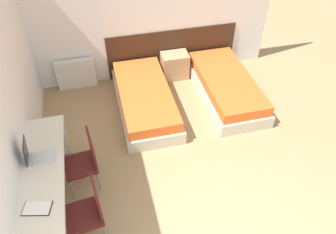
# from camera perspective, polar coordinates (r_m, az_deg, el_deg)

# --- Properties ---
(wall_back) EXTENTS (5.01, 0.05, 2.70)m
(wall_back) POSITION_cam_1_polar(r_m,az_deg,el_deg) (6.13, -4.68, 18.00)
(wall_back) COLOR white
(wall_back) RESTS_ON ground_plane
(wall_left) EXTENTS (0.05, 5.35, 2.70)m
(wall_left) POSITION_cam_1_polar(r_m,az_deg,el_deg) (4.33, -26.30, 1.53)
(wall_left) COLOR white
(wall_left) RESTS_ON ground_plane
(headboard_panel) EXTENTS (2.56, 0.03, 0.92)m
(headboard_panel) POSITION_cam_1_polar(r_m,az_deg,el_deg) (6.61, 0.73, 11.37)
(headboard_panel) COLOR #382316
(headboard_panel) RESTS_ON ground_plane
(bed_near_window) EXTENTS (0.94, 2.03, 0.43)m
(bed_near_window) POSITION_cam_1_polar(r_m,az_deg,el_deg) (5.79, -4.02, 3.04)
(bed_near_window) COLOR beige
(bed_near_window) RESTS_ON ground_plane
(bed_near_door) EXTENTS (0.94, 2.03, 0.43)m
(bed_near_door) POSITION_cam_1_polar(r_m,az_deg,el_deg) (6.16, 10.07, 5.17)
(bed_near_door) COLOR beige
(bed_near_door) RESTS_ON ground_plane
(nightstand) EXTENTS (0.52, 0.36, 0.52)m
(nightstand) POSITION_cam_1_polar(r_m,az_deg,el_deg) (6.55, 1.18, 8.94)
(nightstand) COLOR tan
(nightstand) RESTS_ON ground_plane
(radiator) EXTENTS (0.73, 0.12, 0.59)m
(radiator) POSITION_cam_1_polar(r_m,az_deg,el_deg) (6.49, -15.69, 7.26)
(radiator) COLOR silver
(radiator) RESTS_ON ground_plane
(desk) EXTENTS (0.51, 2.14, 0.77)m
(desk) POSITION_cam_1_polar(r_m,az_deg,el_deg) (4.30, -20.58, -11.19)
(desk) COLOR beige
(desk) RESTS_ON ground_plane
(chair_near_laptop) EXTENTS (0.47, 0.47, 0.91)m
(chair_near_laptop) POSITION_cam_1_polar(r_m,az_deg,el_deg) (4.57, -14.33, -7.24)
(chair_near_laptop) COLOR #511919
(chair_near_laptop) RESTS_ON ground_plane
(chair_near_notebook) EXTENTS (0.47, 0.47, 0.91)m
(chair_near_notebook) POSITION_cam_1_polar(r_m,az_deg,el_deg) (4.09, -13.69, -15.46)
(chair_near_notebook) COLOR #511919
(chair_near_notebook) RESTS_ON ground_plane
(laptop) EXTENTS (0.34, 0.23, 0.35)m
(laptop) POSITION_cam_1_polar(r_m,az_deg,el_deg) (4.34, -21.96, -6.20)
(laptop) COLOR silver
(laptop) RESTS_ON desk
(open_notebook) EXTENTS (0.33, 0.25, 0.02)m
(open_notebook) POSITION_cam_1_polar(r_m,az_deg,el_deg) (3.93, -21.83, -14.53)
(open_notebook) COLOR black
(open_notebook) RESTS_ON desk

